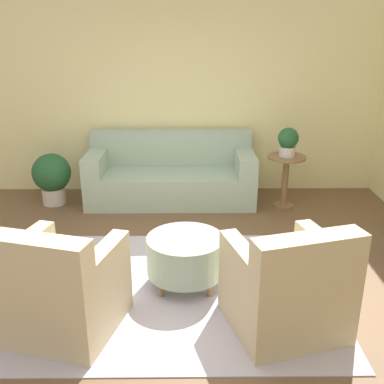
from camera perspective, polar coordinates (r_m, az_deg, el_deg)
ground_plane at (r=4.21m, az=-2.02°, el=-12.27°), size 16.00×16.00×0.00m
wall_back at (r=6.39m, az=-1.57°, el=12.50°), size 9.45×0.12×2.80m
rug at (r=4.21m, az=-2.02°, el=-12.21°), size 2.80×2.21×0.01m
couch at (r=6.15m, az=-2.68°, el=1.93°), size 2.23×0.88×0.92m
armchair_left at (r=3.67m, az=-16.48°, el=-11.91°), size 1.00×0.98×0.92m
armchair_right at (r=3.61m, az=12.08°, el=-12.00°), size 1.00×0.98×0.92m
ottoman_table at (r=4.14m, az=-0.84°, el=-8.01°), size 0.71×0.71×0.47m
side_table at (r=5.98m, az=11.80°, el=2.35°), size 0.49×0.49×0.70m
potted_plant_on_side_table at (r=5.86m, az=12.10°, el=6.35°), size 0.26×0.26×0.37m
potted_plant_floor at (r=6.27m, az=-17.37°, el=1.99°), size 0.51×0.51×0.70m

